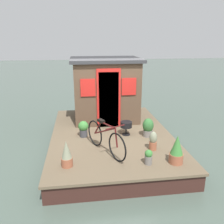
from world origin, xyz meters
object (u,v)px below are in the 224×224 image
at_px(bicycle, 105,138).
at_px(potted_plant_mint, 153,141).
at_px(potted_plant_lavender, 67,154).
at_px(potted_plant_ivy, 148,127).
at_px(potted_plant_thyme, 148,157).
at_px(houseboat_cabin, 106,89).
at_px(potted_plant_sage, 83,128).
at_px(charcoal_grill, 126,125).
at_px(potted_plant_fern, 177,150).

xyz_separation_m(bicycle, potted_plant_mint, (-0.01, -1.18, -0.14)).
bearing_deg(potted_plant_lavender, potted_plant_mint, -75.76).
xyz_separation_m(potted_plant_ivy, potted_plant_thyme, (-1.52, 0.42, -0.09)).
bearing_deg(potted_plant_mint, houseboat_cabin, 18.85).
bearing_deg(potted_plant_sage, potted_plant_ivy, -96.87).
relative_size(potted_plant_sage, charcoal_grill, 1.16).
bearing_deg(charcoal_grill, potted_plant_ivy, -107.44).
bearing_deg(potted_plant_fern, bicycle, 64.41).
distance_m(potted_plant_mint, potted_plant_ivy, 0.85).
height_order(potted_plant_sage, charcoal_grill, potted_plant_sage).
bearing_deg(bicycle, houseboat_cabin, -6.70).
distance_m(potted_plant_mint, potted_plant_fern, 0.78).
relative_size(houseboat_cabin, potted_plant_thyme, 6.64).
bearing_deg(potted_plant_thyme, potted_plant_sage, 38.29).
bearing_deg(bicycle, charcoal_grill, -34.72).
bearing_deg(houseboat_cabin, bicycle, 173.30).
bearing_deg(potted_plant_lavender, bicycle, -59.02).
relative_size(potted_plant_lavender, charcoal_grill, 1.51).
xyz_separation_m(potted_plant_ivy, charcoal_grill, (0.18, 0.59, 0.03)).
bearing_deg(potted_plant_sage, houseboat_cabin, -27.90).
xyz_separation_m(houseboat_cabin, bicycle, (-2.56, 0.30, -0.65)).
bearing_deg(houseboat_cabin, potted_plant_fern, -160.03).
relative_size(bicycle, potted_plant_sage, 3.32).
distance_m(houseboat_cabin, charcoal_grill, 1.76).
distance_m(bicycle, potted_plant_sage, 1.17).
relative_size(potted_plant_mint, charcoal_grill, 1.22).
height_order(potted_plant_sage, potted_plant_thyme, potted_plant_sage).
bearing_deg(bicycle, potted_plant_lavender, 120.98).
distance_m(potted_plant_ivy, potted_plant_lavender, 2.58).
relative_size(bicycle, potted_plant_mint, 3.16).
height_order(bicycle, potted_plant_fern, bicycle).
xyz_separation_m(potted_plant_mint, potted_plant_sage, (1.06, 1.68, 0.01)).
bearing_deg(potted_plant_thyme, potted_plant_lavender, 85.18).
xyz_separation_m(potted_plant_mint, potted_plant_ivy, (0.85, -0.11, 0.03)).
relative_size(bicycle, charcoal_grill, 3.84).
bearing_deg(houseboat_cabin, potted_plant_thyme, -170.02).
bearing_deg(potted_plant_sage, potted_plant_mint, -122.35).
distance_m(potted_plant_mint, charcoal_grill, 1.13).
xyz_separation_m(potted_plant_fern, charcoal_grill, (1.74, 0.78, -0.02)).
bearing_deg(charcoal_grill, houseboat_cabin, 14.78).
relative_size(bicycle, potted_plant_ivy, 2.88).
bearing_deg(potted_plant_mint, potted_plant_ivy, -7.71).
distance_m(potted_plant_sage, charcoal_grill, 1.21).
distance_m(potted_plant_sage, potted_plant_ivy, 1.80).
bearing_deg(potted_plant_mint, charcoal_grill, 24.58).
bearing_deg(potted_plant_mint, bicycle, 89.55).
height_order(potted_plant_ivy, potted_plant_thyme, potted_plant_ivy).
bearing_deg(potted_plant_mint, potted_plant_lavender, 104.24).
bearing_deg(charcoal_grill, potted_plant_sage, 88.48).
relative_size(bicycle, potted_plant_fern, 2.30).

